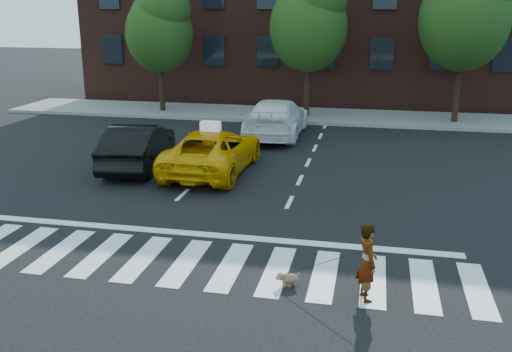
% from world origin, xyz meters
% --- Properties ---
extents(ground, '(120.00, 120.00, 0.00)m').
position_xyz_m(ground, '(0.00, 0.00, 0.00)').
color(ground, black).
rests_on(ground, ground).
extents(crosswalk, '(13.00, 2.40, 0.01)m').
position_xyz_m(crosswalk, '(0.00, 0.00, 0.01)').
color(crosswalk, silver).
rests_on(crosswalk, ground).
extents(stop_line, '(12.00, 0.30, 0.01)m').
position_xyz_m(stop_line, '(0.00, 1.60, 0.01)').
color(stop_line, silver).
rests_on(stop_line, ground).
extents(sidewalk_far, '(30.00, 4.00, 0.15)m').
position_xyz_m(sidewalk_far, '(0.00, 17.50, 0.07)').
color(sidewalk_far, slate).
rests_on(sidewalk_far, ground).
extents(tree_left, '(3.39, 3.38, 6.50)m').
position_xyz_m(tree_left, '(-6.97, 17.00, 4.44)').
color(tree_left, black).
rests_on(tree_left, ground).
extents(tree_mid, '(3.69, 3.69, 7.10)m').
position_xyz_m(tree_mid, '(0.53, 17.00, 4.85)').
color(tree_mid, black).
rests_on(tree_mid, ground).
extents(tree_right, '(4.00, 4.00, 7.70)m').
position_xyz_m(tree_right, '(7.53, 17.00, 5.26)').
color(tree_right, black).
rests_on(tree_right, ground).
extents(taxi, '(2.50, 5.22, 1.44)m').
position_xyz_m(taxi, '(-1.40, 7.00, 0.72)').
color(taxi, '#E29D04').
rests_on(taxi, ground).
extents(black_sedan, '(2.21, 4.78, 1.52)m').
position_xyz_m(black_sedan, '(-4.07, 7.00, 0.76)').
color(black_sedan, black).
rests_on(black_sedan, ground).
extents(white_suv, '(2.24, 5.48, 1.59)m').
position_xyz_m(white_suv, '(-0.26, 12.82, 0.79)').
color(white_suv, white).
rests_on(white_suv, ground).
extents(woman, '(0.53, 0.65, 1.53)m').
position_xyz_m(woman, '(3.86, -0.83, 0.76)').
color(woman, '#999999').
rests_on(woman, ground).
extents(dog, '(0.49, 0.34, 0.29)m').
position_xyz_m(dog, '(2.32, -0.60, 0.17)').
color(dog, '#9C7E4F').
rests_on(dog, ground).
extents(taxi_sign, '(0.66, 0.30, 0.32)m').
position_xyz_m(taxi_sign, '(-1.40, 6.80, 1.60)').
color(taxi_sign, white).
rests_on(taxi_sign, taxi).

